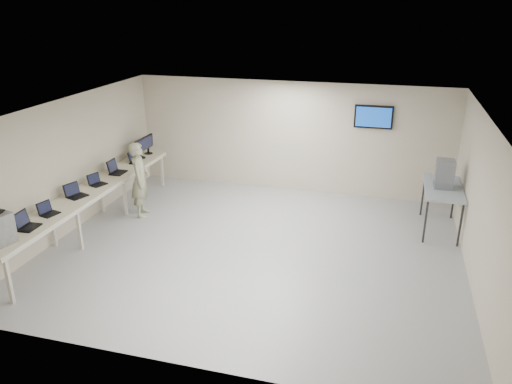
# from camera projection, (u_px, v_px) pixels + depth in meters

# --- Properties ---
(room) EXTENTS (8.01, 7.01, 2.81)m
(room) POSITION_uv_depth(u_px,v_px,m) (256.00, 182.00, 9.46)
(room) COLOR #9A9A9A
(room) RESTS_ON ground
(workbench) EXTENTS (0.76, 6.00, 0.90)m
(workbench) POSITION_uv_depth(u_px,v_px,m) (90.00, 193.00, 10.52)
(workbench) COLOR #BBB19C
(workbench) RESTS_ON ground
(laptop_0) EXTENTS (0.33, 0.39, 0.30)m
(laptop_0) POSITION_uv_depth(u_px,v_px,m) (26.00, 224.00, 8.74)
(laptop_0) COLOR black
(laptop_0) RESTS_ON workbench
(laptop_1) EXTENTS (0.33, 0.36, 0.25)m
(laptop_1) POSITION_uv_depth(u_px,v_px,m) (48.00, 211.00, 9.29)
(laptop_1) COLOR black
(laptop_1) RESTS_ON workbench
(laptop_2) EXTENTS (0.41, 0.43, 0.29)m
(laptop_2) POSITION_uv_depth(u_px,v_px,m) (75.00, 193.00, 10.12)
(laptop_2) COLOR black
(laptop_2) RESTS_ON workbench
(laptop_3) EXTENTS (0.36, 0.38, 0.25)m
(laptop_3) POSITION_uv_depth(u_px,v_px,m) (96.00, 182.00, 10.77)
(laptop_3) COLOR black
(laptop_3) RESTS_ON workbench
(laptop_4) EXTENTS (0.33, 0.40, 0.31)m
(laptop_4) POSITION_uv_depth(u_px,v_px,m) (116.00, 170.00, 11.49)
(laptop_4) COLOR black
(laptop_4) RESTS_ON workbench
(laptop_5) EXTENTS (0.36, 0.40, 0.27)m
(laptop_5) POSITION_uv_depth(u_px,v_px,m) (134.00, 159.00, 12.26)
(laptop_5) COLOR black
(laptop_5) RESTS_ON workbench
(monitor_near) EXTENTS (0.22, 0.49, 0.48)m
(monitor_near) POSITION_uv_depth(u_px,v_px,m) (140.00, 147.00, 12.50)
(monitor_near) COLOR black
(monitor_near) RESTS_ON workbench
(monitor_far) EXTENTS (0.22, 0.49, 0.48)m
(monitor_far) POSITION_uv_depth(u_px,v_px,m) (148.00, 143.00, 12.86)
(monitor_far) COLOR black
(monitor_far) RESTS_ON workbench
(soldier) EXTENTS (0.57, 0.72, 1.72)m
(soldier) POSITION_uv_depth(u_px,v_px,m) (140.00, 180.00, 11.21)
(soldier) COLOR gray
(soldier) RESTS_ON ground
(side_table) EXTENTS (0.76, 1.63, 0.98)m
(side_table) POSITION_uv_depth(u_px,v_px,m) (443.00, 190.00, 10.46)
(side_table) COLOR #909EA6
(side_table) RESTS_ON ground
(storage_bins) EXTENTS (0.37, 0.41, 0.58)m
(storage_bins) POSITION_uv_depth(u_px,v_px,m) (444.00, 174.00, 10.33)
(storage_bins) COLOR gray
(storage_bins) RESTS_ON side_table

